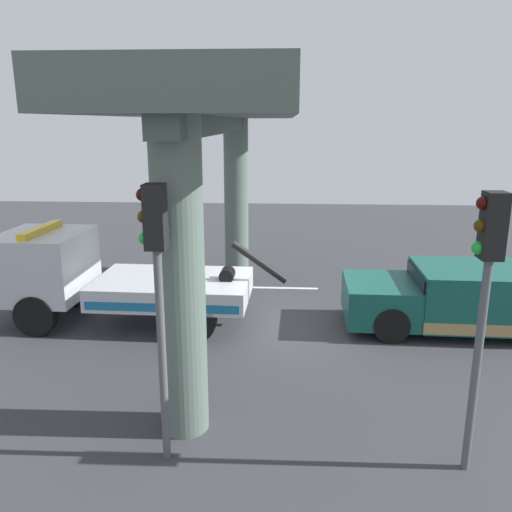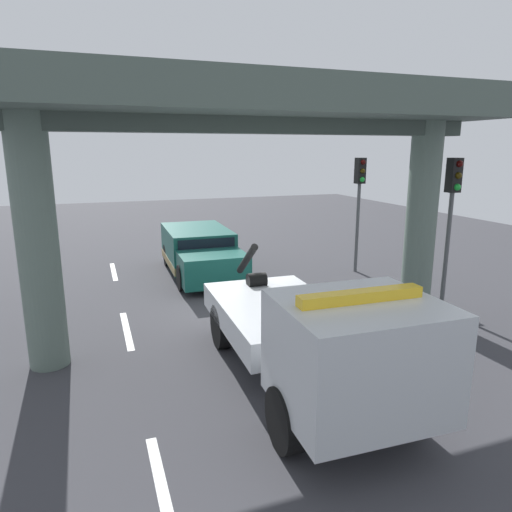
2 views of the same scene
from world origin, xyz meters
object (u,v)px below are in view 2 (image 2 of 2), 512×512
tow_truck_white (316,336)px  traffic_light_near (360,190)px  towed_van_green (200,253)px  traffic_light_far (452,201)px

tow_truck_white → traffic_light_near: bearing=143.6°
towed_van_green → traffic_light_far: traffic_light_far is taller
towed_van_green → traffic_light_far: 8.56m
traffic_light_far → towed_van_green: bearing=-138.5°
tow_truck_white → traffic_light_near: 9.44m
tow_truck_white → towed_van_green: tow_truck_white is taller
tow_truck_white → traffic_light_near: size_ratio=1.76×
tow_truck_white → traffic_light_near: traffic_light_near is taller
tow_truck_white → traffic_light_far: (-2.96, 5.49, 1.87)m
towed_van_green → traffic_light_far: size_ratio=1.25×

